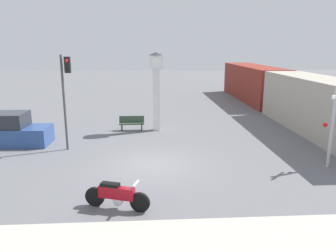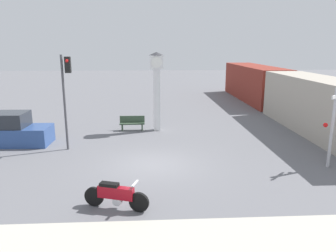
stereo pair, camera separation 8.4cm
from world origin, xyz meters
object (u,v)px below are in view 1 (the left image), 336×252
at_px(railroad_crossing_signal, 332,125).
at_px(parked_car, 10,131).
at_px(bench, 132,123).
at_px(motorcycle, 117,195).
at_px(traffic_light, 66,86).
at_px(clock_tower, 156,80).
at_px(freight_train, 279,92).

xyz_separation_m(railroad_crossing_signal, parked_car, (-15.71, 4.39, -1.20)).
relative_size(bench, parked_car, 0.38).
height_order(bench, parked_car, parked_car).
xyz_separation_m(motorcycle, parked_car, (-6.53, 7.79, 0.26)).
relative_size(motorcycle, railroad_crossing_signal, 0.62).
xyz_separation_m(traffic_light, parked_car, (-3.49, 1.10, -2.59)).
bearing_deg(clock_tower, railroad_crossing_signal, -43.24).
bearing_deg(parked_car, motorcycle, -48.40).
distance_m(motorcycle, clock_tower, 10.98).
xyz_separation_m(clock_tower, freight_train, (10.11, 5.18, -1.54)).
bearing_deg(railroad_crossing_signal, bench, 141.86).
relative_size(clock_tower, bench, 3.10).
bearing_deg(bench, parked_car, -156.90).
bearing_deg(traffic_light, freight_train, 31.30).
bearing_deg(bench, clock_tower, -3.13).
bearing_deg(bench, railroad_crossing_signal, -38.14).
height_order(clock_tower, parked_car, clock_tower).
distance_m(railroad_crossing_signal, parked_car, 16.36).
relative_size(motorcycle, clock_tower, 0.45).
bearing_deg(freight_train, parked_car, -156.65).
bearing_deg(motorcycle, railroad_crossing_signal, 38.66).
relative_size(traffic_light, railroad_crossing_signal, 1.38).
bearing_deg(traffic_light, clock_tower, 39.17).
bearing_deg(railroad_crossing_signal, parked_car, 164.38).
relative_size(clock_tower, railroad_crossing_signal, 1.39).
xyz_separation_m(motorcycle, traffic_light, (-3.04, 6.69, 2.85)).
bearing_deg(clock_tower, freight_train, 27.12).
bearing_deg(railroad_crossing_signal, traffic_light, 164.93).
height_order(motorcycle, clock_tower, clock_tower).
distance_m(motorcycle, traffic_light, 7.89).
bearing_deg(traffic_light, railroad_crossing_signal, -15.07).
relative_size(motorcycle, freight_train, 0.08).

